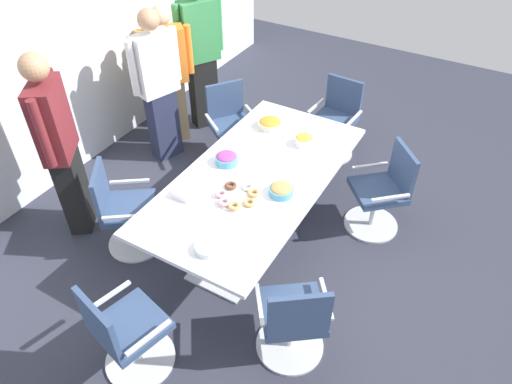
% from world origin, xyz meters
% --- Properties ---
extents(ground_plane, '(10.00, 10.00, 0.01)m').
position_xyz_m(ground_plane, '(0.00, 0.00, -0.01)').
color(ground_plane, '#2D303D').
extents(back_wall, '(8.00, 0.10, 2.80)m').
position_xyz_m(back_wall, '(0.00, 2.40, 1.40)').
color(back_wall, silver).
rests_on(back_wall, ground).
extents(conference_table, '(2.40, 1.20, 0.75)m').
position_xyz_m(conference_table, '(0.00, 0.00, 0.63)').
color(conference_table, silver).
rests_on(conference_table, ground).
extents(office_chair_0, '(0.75, 0.75, 0.91)m').
position_xyz_m(office_chair_0, '(-0.72, 1.00, 0.41)').
color(office_chair_0, silver).
rests_on(office_chair_0, ground).
extents(office_chair_1, '(0.66, 0.66, 0.91)m').
position_xyz_m(office_chair_1, '(-1.70, 0.11, 0.41)').
color(office_chair_1, silver).
rests_on(office_chair_1, ground).
extents(office_chair_2, '(0.75, 0.75, 0.91)m').
position_xyz_m(office_chair_2, '(-0.99, -0.89, 0.41)').
color(office_chair_2, silver).
rests_on(office_chair_2, ground).
extents(office_chair_3, '(0.76, 0.76, 0.91)m').
position_xyz_m(office_chair_3, '(0.73, -0.99, 0.41)').
color(office_chair_3, silver).
rests_on(office_chair_3, ground).
extents(office_chair_4, '(0.58, 0.58, 0.91)m').
position_xyz_m(office_chair_4, '(1.70, -0.10, 0.41)').
color(office_chair_4, silver).
rests_on(office_chair_4, ground).
extents(office_chair_5, '(0.75, 0.75, 0.91)m').
position_xyz_m(office_chair_5, '(0.98, 0.90, 0.41)').
color(office_chair_5, silver).
rests_on(office_chair_5, ground).
extents(person_standing_0, '(0.55, 0.43, 1.85)m').
position_xyz_m(person_standing_0, '(-0.75, 1.60, 0.97)').
color(person_standing_0, black).
rests_on(person_standing_0, ground).
extents(person_standing_1, '(0.60, 0.35, 1.76)m').
position_xyz_m(person_standing_1, '(0.65, 1.62, 0.92)').
color(person_standing_1, '#232842').
rests_on(person_standing_1, ground).
extents(person_standing_2, '(0.50, 0.48, 1.67)m').
position_xyz_m(person_standing_2, '(0.99, 1.74, 0.86)').
color(person_standing_2, brown).
rests_on(person_standing_2, ground).
extents(person_standing_3, '(0.57, 0.41, 1.87)m').
position_xyz_m(person_standing_3, '(1.47, 1.61, 0.99)').
color(person_standing_3, black).
rests_on(person_standing_3, ground).
extents(snack_bowl_candy_mix, '(0.21, 0.21, 0.11)m').
position_xyz_m(snack_bowl_candy_mix, '(0.03, 0.33, 0.80)').
color(snack_bowl_candy_mix, '#4C9EC6').
rests_on(snack_bowl_candy_mix, conference_table).
extents(snack_bowl_chips_orange, '(0.25, 0.25, 0.09)m').
position_xyz_m(snack_bowl_chips_orange, '(0.76, 0.27, 0.80)').
color(snack_bowl_chips_orange, beige).
rests_on(snack_bowl_chips_orange, conference_table).
extents(snack_bowl_cookies, '(0.21, 0.21, 0.09)m').
position_xyz_m(snack_bowl_cookies, '(-0.12, -0.32, 0.80)').
color(snack_bowl_cookies, '#4C9EC6').
rests_on(snack_bowl_cookies, conference_table).
extents(snack_bowl_chips_yellow, '(0.18, 0.18, 0.12)m').
position_xyz_m(snack_bowl_chips_yellow, '(0.65, -0.17, 0.81)').
color(snack_bowl_chips_yellow, white).
rests_on(snack_bowl_chips_yellow, conference_table).
extents(donut_platter, '(0.38, 0.38, 0.04)m').
position_xyz_m(donut_platter, '(-0.35, -0.02, 0.77)').
color(donut_platter, white).
rests_on(donut_platter, conference_table).
extents(plate_stack, '(0.20, 0.20, 0.05)m').
position_xyz_m(plate_stack, '(-0.97, -0.14, 0.78)').
color(plate_stack, white).
rests_on(plate_stack, conference_table).
extents(napkin_pile, '(0.16, 0.16, 0.07)m').
position_xyz_m(napkin_pile, '(-0.54, 0.39, 0.78)').
color(napkin_pile, white).
rests_on(napkin_pile, conference_table).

